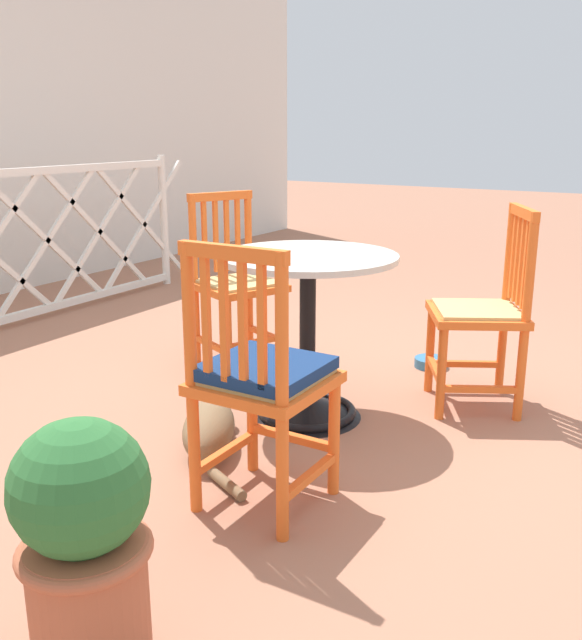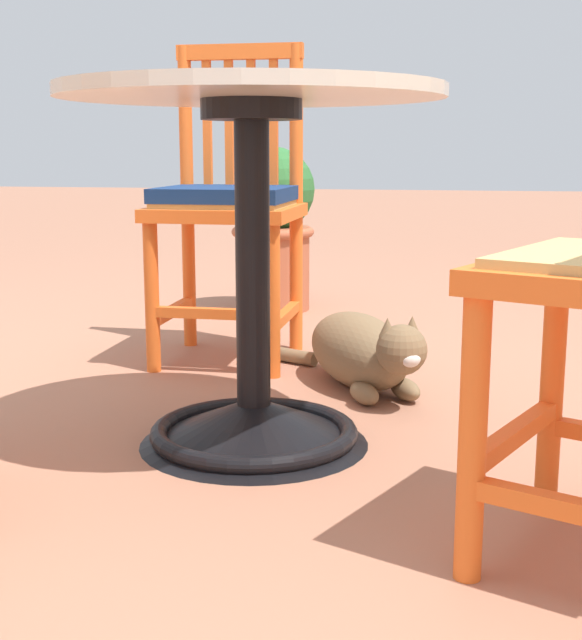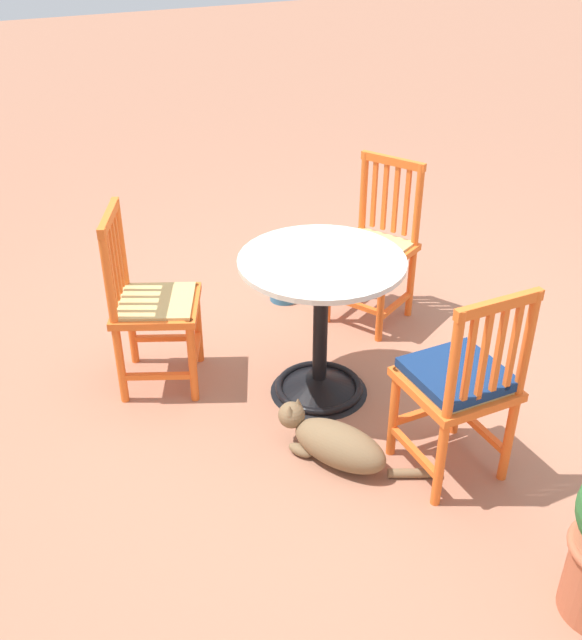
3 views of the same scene
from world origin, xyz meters
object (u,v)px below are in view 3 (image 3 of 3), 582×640
Objects in this scene: orange_chair_near_fence at (459,384)px; pet_water_bowl at (284,295)px; tabby_cat at (332,442)px; orange_chair_by_planter at (151,305)px; cafe_table at (320,343)px; orange_chair_facing_out at (374,248)px.

pet_water_bowl is (1.65, 0.01, -0.42)m from orange_chair_near_fence.
orange_chair_near_fence reaches higher than tabby_cat.
pet_water_bowl is (0.48, -0.93, -0.41)m from orange_chair_by_planter.
orange_chair_near_fence is 1.61× the size of tabby_cat.
cafe_table is 0.83× the size of orange_chair_facing_out.
orange_chair_facing_out reaches higher than cafe_table.
pet_water_bowl is (1.38, -0.42, -0.07)m from tabby_cat.
cafe_table reaches higher than pet_water_bowl.
orange_chair_by_planter is at bearing 93.70° from orange_chair_facing_out.
cafe_table reaches higher than tabby_cat.
pet_water_bowl is at bearing -62.70° from orange_chair_by_planter.
orange_chair_by_planter is 5.36× the size of pet_water_bowl.
orange_chair_near_fence is at bearing -179.72° from pet_water_bowl.
cafe_table is 0.98m from pet_water_bowl.
orange_chair_near_fence is (-1.17, -0.93, 0.01)m from orange_chair_by_planter.
cafe_table is 0.83× the size of orange_chair_by_planter.
orange_chair_by_planter reaches higher than tabby_cat.
cafe_table is 4.47× the size of pet_water_bowl.
orange_chair_near_fence reaches higher than cafe_table.
orange_chair_near_fence is 5.36× the size of pet_water_bowl.
orange_chair_near_fence is (-0.73, -0.25, 0.16)m from cafe_table.
cafe_table is 0.79m from orange_chair_near_fence.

